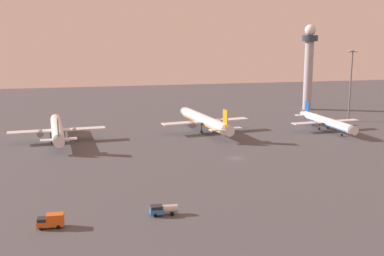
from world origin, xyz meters
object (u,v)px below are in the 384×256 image
Objects in this scene: airplane_mid_apron at (205,121)px; apron_light_east at (351,82)px; catering_truck at (51,221)px; fuel_truck at (163,209)px; airplane_far_stand at (57,130)px; control_tower at (309,61)px; airplane_terminal_side at (326,122)px.

airplane_mid_apron is 1.48× the size of apron_light_east.
catering_truck reaches higher than fuel_truck.
catering_truck is at bearing -92.50° from airplane_far_stand.
fuel_truck is at bearing -82.95° from catering_truck.
control_tower is 1.35× the size of apron_light_east.
catering_truck is at bearing -131.94° from control_tower.
airplane_terminal_side reaches higher than fuel_truck.
control_tower reaches higher than airplane_mid_apron.
apron_light_east is (4.75, -33.96, -6.92)m from control_tower.
control_tower is 1.12× the size of airplane_terminal_side.
airplane_mid_apron is (57.96, 5.00, 0.16)m from airplane_far_stand.
airplane_terminal_side is 49.91m from airplane_mid_apron.
control_tower is 162.84m from fuel_truck.
control_tower is 179.81m from catering_truck.
airplane_far_stand reaches higher than fuel_truck.
airplane_far_stand is 0.97× the size of airplane_mid_apron.
airplane_mid_apron is at bearing -171.99° from apron_light_east.
control_tower is 0.92× the size of airplane_mid_apron.
airplane_terminal_side is 0.82× the size of airplane_mid_apron.
fuel_truck is at bearing -126.04° from control_tower.
catering_truck is at bearing -141.47° from apron_light_east.
airplane_terminal_side is 30.14m from apron_light_east.
control_tower reaches higher than airplane_far_stand.
catering_truck is 159.24m from apron_light_east.
airplane_far_stand reaches higher than catering_truck.
airplane_terminal_side is (-15.15, -51.65, -21.04)m from control_tower.
airplane_mid_apron reaches higher than airplane_far_stand.
control_tower is 133.26m from airplane_far_stand.
fuel_truck is (-30.39, -86.63, -3.22)m from airplane_mid_apron.
airplane_mid_apron is at bearing 0.25° from airplane_far_stand.
fuel_truck is at bearing -118.98° from airplane_mid_apron.
apron_light_east reaches higher than airplane_mid_apron.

